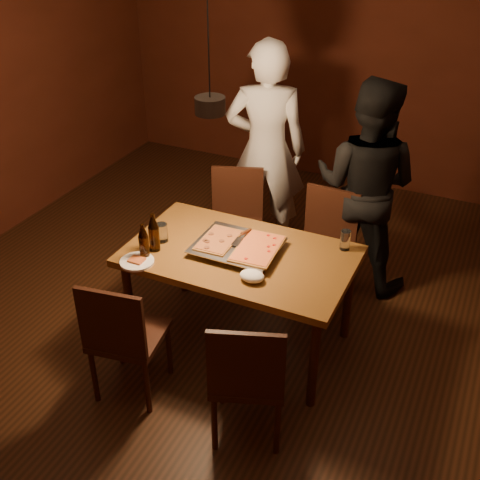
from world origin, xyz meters
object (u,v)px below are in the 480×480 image
at_px(dining_table, 240,262).
at_px(chair_near_left, 122,330).
at_px(chair_far_right, 326,237).
at_px(beer_bottle_a, 144,241).
at_px(diner_dark, 365,186).
at_px(pizza_tray, 237,248).
at_px(chair_near_right, 247,371).
at_px(diner_white, 266,151).
at_px(chair_far_left, 236,213).
at_px(plate_slice, 137,261).
at_px(pendant_lamp, 210,104).
at_px(beer_bottle_b, 154,232).

xyz_separation_m(dining_table, chair_near_left, (-0.42, -0.79, -0.14)).
bearing_deg(chair_far_right, beer_bottle_a, 52.96).
xyz_separation_m(dining_table, diner_dark, (0.53, 1.13, 0.17)).
height_order(chair_far_right, pizza_tray, chair_far_right).
bearing_deg(chair_near_left, chair_near_right, -8.50).
relative_size(beer_bottle_a, diner_white, 0.13).
relative_size(chair_near_right, diner_white, 0.29).
bearing_deg(chair_near_left, chair_far_left, 81.04).
bearing_deg(plate_slice, pendant_lamp, 41.19).
height_order(chair_far_right, pendant_lamp, pendant_lamp).
bearing_deg(dining_table, chair_far_left, 116.87).
height_order(chair_near_right, beer_bottle_b, beer_bottle_b).
relative_size(beer_bottle_a, diner_dark, 0.15).
bearing_deg(beer_bottle_b, plate_slice, -97.17).
distance_m(beer_bottle_a, diner_white, 1.60).
bearing_deg(diner_dark, pizza_tray, 67.63).
bearing_deg(dining_table, chair_near_left, -117.98).
bearing_deg(chair_near_left, diner_white, 79.21).
height_order(pizza_tray, diner_dark, diner_dark).
relative_size(pizza_tray, pendant_lamp, 0.50).
bearing_deg(plate_slice, chair_far_right, 52.38).
relative_size(chair_far_right, diner_white, 0.26).
distance_m(chair_near_right, diner_white, 2.23).
relative_size(diner_dark, pendant_lamp, 1.54).
height_order(chair_near_right, pizza_tray, chair_near_right).
xyz_separation_m(dining_table, chair_far_right, (0.35, 0.79, -0.14)).
bearing_deg(diner_white, chair_near_right, 90.66).
bearing_deg(pizza_tray, chair_near_right, -64.63).
relative_size(chair_far_left, chair_near_left, 1.11).
relative_size(chair_far_right, diner_dark, 0.29).
distance_m(chair_near_right, pizza_tray, 0.94).
bearing_deg(beer_bottle_a, pendant_lamp, 34.71).
xyz_separation_m(chair_near_right, beer_bottle_b, (-0.94, 0.58, 0.35)).
distance_m(chair_far_left, beer_bottle_a, 1.20).
height_order(pizza_tray, pendant_lamp, pendant_lamp).
relative_size(dining_table, diner_white, 0.81).
xyz_separation_m(chair_near_right, pendant_lamp, (-0.58, 0.73, 1.22)).
xyz_separation_m(dining_table, plate_slice, (-0.55, -0.39, 0.08)).
bearing_deg(diner_white, chair_far_left, 61.66).
height_order(chair_near_left, chair_near_right, same).
bearing_deg(pizza_tray, beer_bottle_b, -159.54).
relative_size(plate_slice, diner_white, 0.12).
distance_m(chair_far_right, chair_near_right, 1.57).
bearing_deg(chair_far_left, pendant_lamp, 86.00).
bearing_deg(dining_table, beer_bottle_a, -150.16).
bearing_deg(plate_slice, beer_bottle_a, 81.54).
height_order(chair_near_right, pendant_lamp, pendant_lamp).
height_order(diner_dark, pendant_lamp, pendant_lamp).
xyz_separation_m(beer_bottle_b, diner_white, (0.17, 1.48, 0.04)).
distance_m(chair_far_right, pizza_tray, 0.89).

